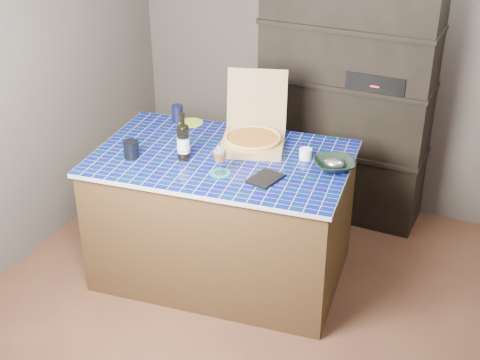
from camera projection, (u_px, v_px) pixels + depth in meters
The scene contains 14 objects.
room at pixel (260, 136), 3.39m from camera, with size 3.50×3.50×3.50m.
shelving_unit at pixel (346, 99), 4.77m from camera, with size 1.20×0.41×1.80m.
kitchen_island at pixel (223, 216), 4.28m from camera, with size 1.67×1.17×0.85m.
pizza_box at pixel (253, 136), 4.19m from camera, with size 0.51×0.57×0.42m.
mead_bottle at pixel (183, 141), 3.99m from camera, with size 0.08×0.08×0.30m.
teal_trivet at pixel (220, 173), 3.88m from camera, with size 0.12×0.12×0.01m, color #167175.
wine_glass at pixel (220, 155), 3.82m from camera, with size 0.08×0.08×0.17m.
tumbler at pixel (131, 149), 4.04m from camera, with size 0.10×0.10×0.11m, color black.
dvd_case at pixel (265, 179), 3.81m from camera, with size 0.14×0.20×0.02m, color black.
bowl at pixel (334, 165), 3.92m from camera, with size 0.24×0.24×0.06m, color black.
foil_contents at pixel (334, 163), 3.91m from camera, with size 0.12×0.10×0.06m, color #B2B1BC.
white_jar at pixel (306, 154), 4.03m from camera, with size 0.08×0.08×0.07m, color white.
navy_cup at pixel (177, 113), 4.52m from camera, with size 0.07×0.07×0.12m, color black.
green_trivet at pixel (191, 123), 4.52m from camera, with size 0.16×0.16×0.01m, color #AAC129.
Camera 1 is at (1.22, -2.84, 2.67)m, focal length 50.00 mm.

